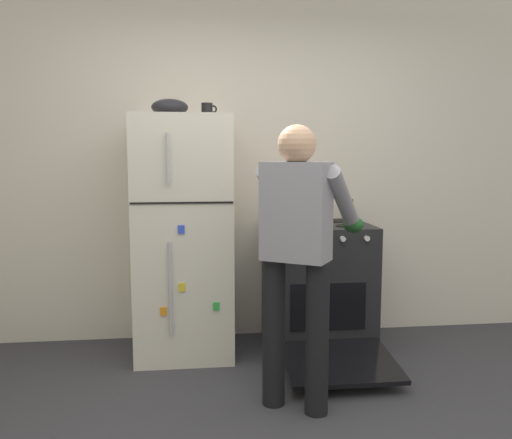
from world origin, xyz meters
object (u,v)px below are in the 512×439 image
Objects in this scene: red_pot at (299,217)px; pepper_mill at (350,209)px; person_cook at (299,241)px; coffee_mug at (207,110)px; stove_range at (318,287)px; mixing_bowl at (170,107)px; refrigerator at (183,236)px.

pepper_mill is (0.46, 0.25, 0.03)m from red_pot.
coffee_mug reaches higher than person_cook.
red_pot is (-0.16, -0.03, 0.53)m from stove_range.
person_cook is 14.28× the size of coffee_mug.
coffee_mug reaches higher than red_pot.
mixing_bowl reaches higher than stove_range.
red_pot is 3.38× the size of coffee_mug.
red_pot is 1.48× the size of mixing_bowl.
refrigerator reaches higher than person_cook.
mixing_bowl reaches higher than person_cook.
pepper_mill is 1.58m from mixing_bowl.
red_pot is (0.18, 0.89, 0.03)m from person_cook.
pepper_mill is at bearing 60.74° from person_cook.
refrigerator is 4.52× the size of red_pot.
mixing_bowl is (-1.07, 0.02, 1.31)m from stove_range.
refrigerator is 0.84m from red_pot.
pepper_mill is 0.63× the size of mixing_bowl.
refrigerator is at bearing -0.22° from mixing_bowl.
stove_range is 7.67× the size of pepper_mill.
stove_range is at bearing 69.80° from person_cook.
person_cook is 0.91m from red_pot.
person_cook reaches higher than red_pot.
stove_range is at bearing -4.81° from coffee_mug.
coffee_mug is 0.44× the size of mixing_bowl.
red_pot is 1.20m from mixing_bowl.
red_pot is 0.52m from pepper_mill.
pepper_mill is at bearing 36.01° from stove_range.
refrigerator is at bearing 178.97° from stove_range.
person_cook is 1.44m from mixing_bowl.
coffee_mug is 0.27m from mixing_bowl.
coffee_mug is at bearing 10.78° from mixing_bowl.
person_cook is at bearing -64.76° from coffee_mug.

